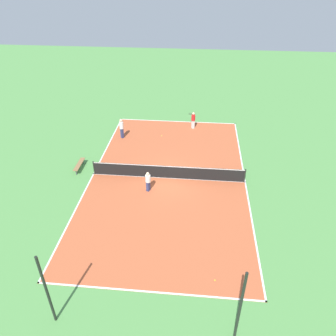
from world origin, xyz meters
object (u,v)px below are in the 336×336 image
object	(u,v)px
player_far_white	(148,180)
fence_post_back_left	(240,307)
tennis_ball_far_baseline	(215,280)
tennis_net	(168,172)
bench	(79,165)
fence_post_back_right	(47,291)
player_near_white	(122,127)
player_coach_red	(193,119)
tennis_ball_near_net	(162,136)

from	to	relation	value
player_far_white	fence_post_back_left	size ratio (longest dim) A/B	0.37
player_far_white	tennis_ball_far_baseline	distance (m)	8.56
tennis_net	fence_post_back_left	bearing A→B (deg)	109.01
tennis_net	bench	distance (m)	6.98
tennis_net	fence_post_back_right	bearing A→B (deg)	70.99
player_near_white	player_far_white	bearing A→B (deg)	-21.71
bench	player_near_white	bearing A→B (deg)	157.57
tennis_net	bench	size ratio (longest dim) A/B	5.94
player_coach_red	fence_post_back_right	xyz separation A→B (m)	(5.62, 20.29, 1.15)
player_far_white	tennis_ball_near_net	bearing A→B (deg)	-154.74
tennis_net	player_coach_red	size ratio (longest dim) A/B	7.00
fence_post_back_left	tennis_ball_far_baseline	bearing A→B (deg)	-74.50
tennis_ball_far_baseline	fence_post_back_left	distance (m)	3.56
tennis_ball_far_baseline	fence_post_back_left	size ratio (longest dim) A/B	0.02
player_near_white	bench	bearing A→B (deg)	-68.75
tennis_net	tennis_ball_near_net	size ratio (longest dim) A/B	165.82
player_far_white	tennis_ball_far_baseline	world-z (taller)	player_far_white
tennis_ball_near_net	fence_post_back_right	world-z (taller)	fence_post_back_right
player_near_white	tennis_ball_near_net	world-z (taller)	player_near_white
tennis_ball_far_baseline	tennis_ball_near_net	size ratio (longest dim) A/B	1.00
bench	player_far_white	distance (m)	6.18
player_near_white	tennis_ball_far_baseline	xyz separation A→B (m)	(-8.00, 14.89, -1.03)
tennis_net	bench	bearing A→B (deg)	-4.96
player_far_white	fence_post_back_right	size ratio (longest dim) A/B	0.37
player_coach_red	fence_post_back_left	size ratio (longest dim) A/B	0.39
tennis_net	tennis_ball_near_net	distance (m)	6.76
tennis_net	fence_post_back_left	world-z (taller)	fence_post_back_left
player_far_white	fence_post_back_right	world-z (taller)	fence_post_back_right
tennis_ball_far_baseline	fence_post_back_left	xyz separation A→B (m)	(-0.78, 2.82, 2.03)
player_near_white	player_coach_red	size ratio (longest dim) A/B	1.14
tennis_ball_near_net	fence_post_back_left	size ratio (longest dim) A/B	0.02
tennis_net	fence_post_back_right	xyz separation A→B (m)	(4.04, 11.74, 1.51)
tennis_ball_far_baseline	fence_post_back_right	size ratio (longest dim) A/B	0.02
fence_post_back_right	tennis_ball_near_net	bearing A→B (deg)	-98.77
player_far_white	fence_post_back_left	distance (m)	11.42
player_far_white	fence_post_back_left	xyz separation A→B (m)	(-5.28, 10.06, 1.20)
tennis_net	fence_post_back_right	world-z (taller)	fence_post_back_right
player_far_white	player_near_white	distance (m)	8.42
tennis_net	fence_post_back_right	distance (m)	12.50
tennis_ball_near_net	fence_post_back_left	xyz separation A→B (m)	(-5.25, 18.36, 2.03)
tennis_ball_far_baseline	tennis_net	bearing A→B (deg)	-69.91
tennis_ball_near_net	fence_post_back_right	bearing A→B (deg)	81.23
tennis_ball_near_net	fence_post_back_left	bearing A→B (deg)	105.96
tennis_net	bench	xyz separation A→B (m)	(6.95, -0.60, -0.19)
fence_post_back_right	bench	bearing A→B (deg)	-76.73
tennis_ball_far_baseline	player_far_white	bearing A→B (deg)	-58.16
player_near_white	tennis_ball_near_net	distance (m)	3.73
fence_post_back_left	bench	bearing A→B (deg)	-48.29
player_near_white	fence_post_back_left	world-z (taller)	fence_post_back_left
bench	fence_post_back_left	size ratio (longest dim) A/B	0.45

